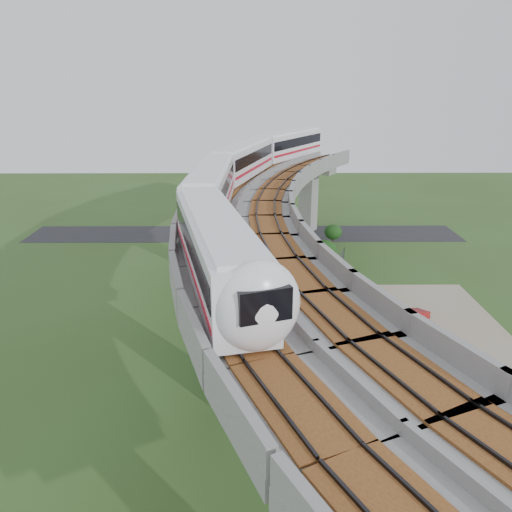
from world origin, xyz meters
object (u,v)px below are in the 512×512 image
Objects in this scene: car_dark at (368,307)px; metro_train at (250,173)px; car_white at (402,354)px; car_red at (414,319)px.

metro_train is at bearing 57.02° from car_dark.
car_white is 0.84× the size of car_dark.
car_white is 8.41m from car_dark.
metro_train is 20.67m from car_white.
car_dark is (10.82, -4.16, -11.65)m from metro_train.
car_white is at bearing 173.26° from car_dark.
metro_train is 17.11× the size of car_white.
car_dark is at bearing -173.71° from car_red.
metro_train is at bearing -162.43° from car_red.
metro_train is 19.62m from car_red.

